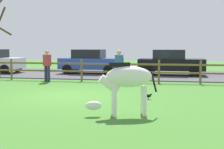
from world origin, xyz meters
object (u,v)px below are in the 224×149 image
zebra (126,81)px  parked_car_blue (91,61)px  crow_on_grass (149,96)px  visitor_right_of_tree (119,65)px  parked_car_black (171,62)px  visitor_left_of_tree (47,64)px

zebra → parked_car_blue: bearing=109.7°
crow_on_grass → zebra: bearing=-97.3°
zebra → visitor_right_of_tree: (-1.54, 7.27, -0.02)m
parked_car_black → visitor_left_of_tree: 7.73m
zebra → crow_on_grass: 2.88m
zebra → visitor_right_of_tree: size_ratio=1.14×
zebra → parked_car_black: 11.95m
zebra → parked_car_black: (0.83, 11.92, -0.08)m
zebra → visitor_left_of_tree: (-5.24, 7.14, -0.02)m
zebra → parked_car_black: size_ratio=0.47×
visitor_left_of_tree → visitor_right_of_tree: 3.71m
visitor_right_of_tree → parked_car_blue: bearing=120.1°
crow_on_grass → visitor_right_of_tree: 4.97m
visitor_right_of_tree → parked_car_black: bearing=63.0°
parked_car_blue → crow_on_grass: bearing=-63.4°
parked_car_blue → parked_car_black: size_ratio=1.01×
visitor_left_of_tree → visitor_right_of_tree: same height
visitor_left_of_tree → zebra: bearing=-53.7°
parked_car_black → visitor_right_of_tree: (-2.37, -4.65, 0.06)m
parked_car_black → crow_on_grass: bearing=-93.0°
crow_on_grass → parked_car_blue: (-4.67, 9.33, 0.72)m
parked_car_blue → zebra: bearing=-70.3°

